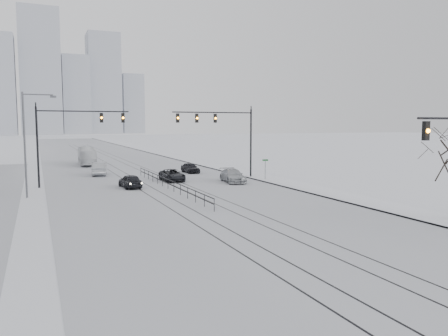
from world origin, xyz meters
TOP-DOWN VIEW (x-y plane):
  - ground at (0.00, 0.00)m, footprint 500.00×500.00m
  - road at (0.00, 60.00)m, footprint 22.00×260.00m
  - sidewalk_east at (13.50, 60.00)m, footprint 5.00×260.00m
  - curb at (11.05, 60.00)m, footprint 0.10×260.00m
  - tram_rails at (-0.00, 40.00)m, footprint 5.30×180.00m
  - skyline at (5.02, 273.63)m, footprint 96.00×48.00m
  - traffic_mast_ne at (8.15, 34.99)m, footprint 9.60×0.37m
  - traffic_mast_nw at (-8.52, 36.00)m, footprint 9.10×0.37m
  - street_light_west at (-12.20, 30.00)m, footprint 2.73×0.25m
  - median_fence at (0.00, 30.00)m, footprint 0.06×24.00m
  - street_sign at (11.80, 32.00)m, footprint 0.70×0.06m
  - sedan_sb_inner at (-3.21, 32.28)m, footprint 1.90×4.08m
  - sedan_sb_outer at (-4.55, 44.74)m, footprint 2.39×5.01m
  - sedan_nb_front at (2.13, 35.77)m, footprint 2.21×4.65m
  - sedan_nb_right at (7.84, 32.08)m, footprint 2.61×5.09m
  - sedan_nb_far at (6.62, 42.68)m, footprint 1.71×3.86m
  - box_truck at (-4.50, 59.58)m, footprint 2.76×9.90m

SIDE VIEW (x-z plane):
  - ground at x=0.00m, z-range 0.00..0.00m
  - road at x=0.00m, z-range 0.00..0.02m
  - tram_rails at x=0.00m, z-range 0.02..0.03m
  - curb at x=11.05m, z-range 0.00..0.12m
  - sidewalk_east at x=13.50m, z-range 0.00..0.16m
  - median_fence at x=0.00m, z-range 0.03..1.03m
  - sedan_nb_front at x=2.13m, z-range 0.00..1.28m
  - sedan_nb_far at x=6.62m, z-range 0.00..1.29m
  - sedan_sb_inner at x=-3.21m, z-range 0.00..1.35m
  - sedan_nb_right at x=7.84m, z-range 0.00..1.41m
  - sedan_sb_outer at x=-4.55m, z-range 0.00..1.59m
  - box_truck at x=-4.50m, z-range 0.00..2.73m
  - street_sign at x=11.80m, z-range 0.41..2.81m
  - street_light_west at x=-12.20m, z-range 0.71..9.71m
  - traffic_mast_nw at x=-8.52m, z-range 1.57..9.57m
  - traffic_mast_ne at x=8.15m, z-range 1.76..9.76m
  - skyline at x=5.02m, z-range -5.35..66.65m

